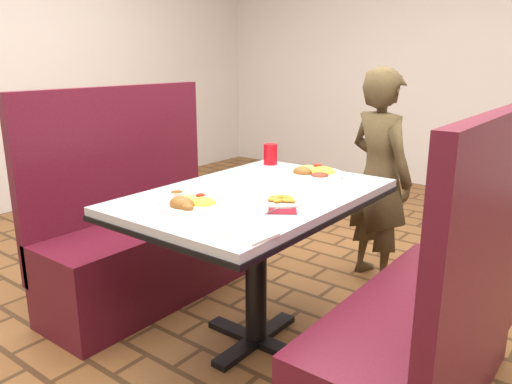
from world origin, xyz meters
The scene contains 14 objects.
dining_table centered at (0.00, 0.00, 0.65)m, with size 0.81×1.21×0.75m.
booth_bench_left centered at (-0.80, 0.00, 0.33)m, with size 0.47×1.20×1.17m.
booth_bench_right centered at (0.80, 0.00, 0.33)m, with size 0.47×1.20×1.17m.
diner_person centered at (0.13, 1.03, 0.64)m, with size 0.46×0.31×1.27m, color brown.
near_dinner_plate centered at (-0.06, -0.34, 0.78)m, with size 0.25×0.25×0.08m.
far_dinner_plate centered at (0.04, 0.43, 0.78)m, with size 0.30×0.30×0.08m.
plantain_plate centered at (0.19, -0.07, 0.76)m, with size 0.18×0.18×0.03m.
maroon_napkin centered at (0.25, -0.15, 0.75)m, with size 0.11×0.11×0.00m, color maroon.
spoon_utensil centered at (0.23, -0.18, 0.75)m, with size 0.01×0.12×0.00m, color silver.
red_tumbler centered at (-0.30, 0.51, 0.81)m, with size 0.08×0.08×0.11m, color red.
paper_napkin centered at (0.31, -0.45, 0.76)m, with size 0.19×0.14×0.01m, color white.
knife_utensil centered at (-0.05, -0.35, 0.76)m, with size 0.01×0.19×0.00m, color silver.
fork_utensil centered at (-0.13, -0.35, 0.76)m, with size 0.01×0.15×0.00m, color silver.
lettuce_shreds centered at (0.04, 0.06, 0.75)m, with size 0.28×0.32×0.00m, color #8EB649, non-canonical shape.
Camera 1 is at (1.30, -1.68, 1.33)m, focal length 35.00 mm.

